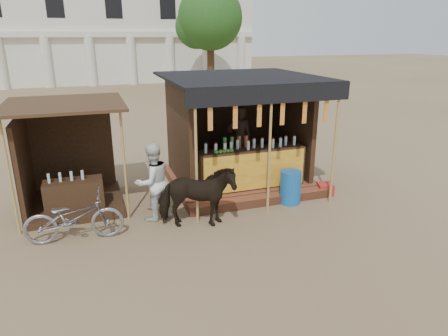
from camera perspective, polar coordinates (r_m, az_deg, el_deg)
name	(u,v)px	position (r m, az deg, el deg)	size (l,w,h in m)	color
ground	(253,253)	(7.33, 4.15, -12.01)	(120.00, 120.00, 0.00)	#846B4C
main_stall	(239,146)	(10.17, 2.15, 3.20)	(3.60, 3.61, 2.78)	brown
secondary_stall	(65,171)	(9.49, -21.83, -0.42)	(2.40, 2.40, 2.38)	#3B2615
cow	(197,197)	(7.96, -3.93, -4.17)	(0.70, 1.55, 1.31)	black
motorbike	(74,217)	(8.02, -20.66, -6.63)	(0.63, 1.80, 0.94)	gray
bystander	(153,182)	(8.38, -10.16, -1.95)	(0.80, 0.63, 1.65)	silver
blue_barrel	(290,187)	(9.30, 9.46, -2.71)	(0.48, 0.48, 0.77)	#1557A3
red_crate	(325,189)	(10.07, 14.23, -2.90)	(0.36, 0.37, 0.27)	#A9231C
cooler	(285,181)	(10.14, 8.77, -1.79)	(0.65, 0.45, 0.46)	#197329
background_building	(87,31)	(35.73, -19.04, 18.06)	(26.00, 7.45, 8.18)	silver
tree	(207,20)	(29.16, -2.44, 20.37)	(4.50, 4.40, 7.00)	#382314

